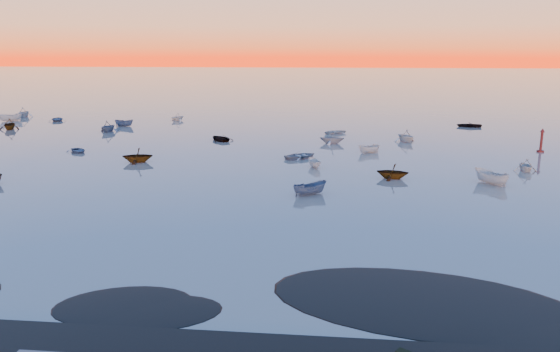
# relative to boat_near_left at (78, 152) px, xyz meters

# --- Properties ---
(ground) EXTENTS (600.00, 600.00, 0.00)m
(ground) POSITION_rel_boat_near_left_xyz_m (27.27, 56.15, 0.00)
(ground) COLOR slate
(ground) RESTS_ON ground
(mud_lobes) EXTENTS (140.00, 6.00, 0.07)m
(mud_lobes) POSITION_rel_boat_near_left_xyz_m (27.27, -44.85, 0.01)
(mud_lobes) COLOR black
(mud_lobes) RESTS_ON ground
(moored_fleet) EXTENTS (124.00, 58.00, 1.20)m
(moored_fleet) POSITION_rel_boat_near_left_xyz_m (27.27, 9.15, 0.00)
(moored_fleet) COLOR silver
(moored_fleet) RESTS_ON ground
(boat_near_left) EXTENTS (3.70, 3.51, 0.90)m
(boat_near_left) POSITION_rel_boat_near_left_xyz_m (0.00, 0.00, 0.00)
(boat_near_left) COLOR #394E6C
(boat_near_left) RESTS_ON ground
(boat_near_center) EXTENTS (3.28, 3.99, 1.28)m
(boat_near_center) POSITION_rel_boat_near_left_xyz_m (33.41, -19.40, 0.00)
(boat_near_center) COLOR #394E6C
(boat_near_center) RESTS_ON ground
(boat_near_right) EXTENTS (3.46, 1.72, 1.18)m
(boat_near_right) POSITION_rel_boat_near_left_xyz_m (58.31, -6.17, 0.00)
(boat_near_right) COLOR silver
(boat_near_right) RESTS_ON ground
(channel_marker) EXTENTS (0.97, 0.97, 3.46)m
(channel_marker) POSITION_rel_boat_near_left_xyz_m (64.54, 6.94, 1.37)
(channel_marker) COLOR #4A110F
(channel_marker) RESTS_ON ground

